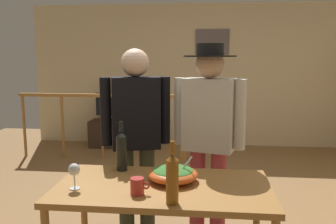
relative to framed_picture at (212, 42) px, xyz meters
name	(u,v)px	position (x,y,z in m)	size (l,w,h in m)	color
ground_plane	(176,224)	(-0.37, -3.15, -1.84)	(8.33, 8.33, 0.00)	olive
back_wall	(191,75)	(-0.37, 0.06, -0.59)	(5.71, 0.10, 2.50)	beige
framed_picture	(212,42)	(0.00, 0.00, 0.00)	(0.59, 0.03, 0.44)	#60565A
stair_railing	(131,117)	(-1.24, -1.05, -1.17)	(2.64, 0.10, 1.07)	#9E6B33
tv_console	(116,133)	(-1.68, -0.29, -1.60)	(0.90, 0.40, 0.47)	#38281E
flat_screen_tv	(115,105)	(-1.68, -0.32, -1.08)	(0.66, 0.12, 0.50)	black
serving_table	(163,195)	(-0.38, -4.12, -1.16)	(1.42, 0.75, 0.76)	#9E6B33
salad_bowl	(173,173)	(-0.32, -4.05, -1.03)	(0.34, 0.34, 0.18)	#DB5B23
wine_glass	(74,171)	(-0.94, -4.25, -0.96)	(0.07, 0.07, 0.17)	silver
wine_bottle_amber	(172,178)	(-0.30, -4.42, -0.93)	(0.07, 0.07, 0.37)	brown
wine_bottle_dark	(122,150)	(-0.73, -3.85, -0.93)	(0.08, 0.08, 0.37)	black
mug_red	(138,186)	(-0.52, -4.30, -1.03)	(0.12, 0.09, 0.10)	#B7332D
person_standing_left	(136,130)	(-0.69, -3.48, -0.85)	(0.56, 0.32, 1.66)	#2D3323
person_standing_right	(209,127)	(-0.08, -3.48, -0.81)	(0.58, 0.42, 1.70)	#9E3842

